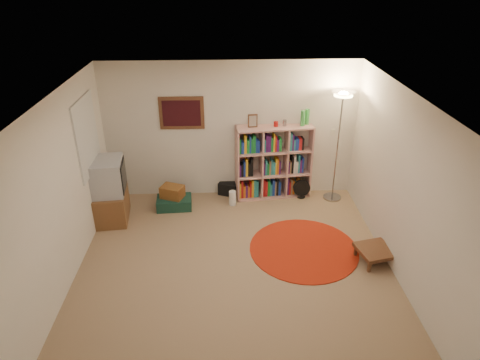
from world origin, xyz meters
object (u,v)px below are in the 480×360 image
object	(u,v)px
tv_stand	(109,191)
suitcase	(174,203)
bookshelf	(272,163)
floor_fan	(302,189)
side_table	(375,251)
floor_lamp	(342,111)

from	to	relation	value
tv_stand	suitcase	size ratio (longest dim) A/B	1.74
bookshelf	floor_fan	world-z (taller)	bookshelf
side_table	floor_fan	bearing A→B (deg)	110.83
tv_stand	floor_fan	bearing A→B (deg)	4.11
bookshelf	floor_lamp	xyz separation A→B (m)	(1.13, -0.18, 1.02)
bookshelf	tv_stand	bearing A→B (deg)	-171.72
suitcase	tv_stand	bearing A→B (deg)	-165.60
floor_lamp	tv_stand	size ratio (longest dim) A/B	1.84
tv_stand	suitcase	distance (m)	1.15
tv_stand	side_table	bearing A→B (deg)	-24.40
floor_lamp	side_table	bearing A→B (deg)	-84.91
tv_stand	side_table	world-z (taller)	tv_stand
side_table	tv_stand	bearing A→B (deg)	161.73
floor_lamp	suitcase	world-z (taller)	floor_lamp
bookshelf	suitcase	bearing A→B (deg)	-173.59
bookshelf	floor_fan	distance (m)	0.74
suitcase	side_table	size ratio (longest dim) A/B	1.09
floor_fan	suitcase	world-z (taller)	floor_fan
bookshelf	tv_stand	world-z (taller)	bookshelf
floor_fan	tv_stand	distance (m)	3.43
suitcase	bookshelf	bearing A→B (deg)	9.33
bookshelf	floor_lamp	bearing A→B (deg)	-15.52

